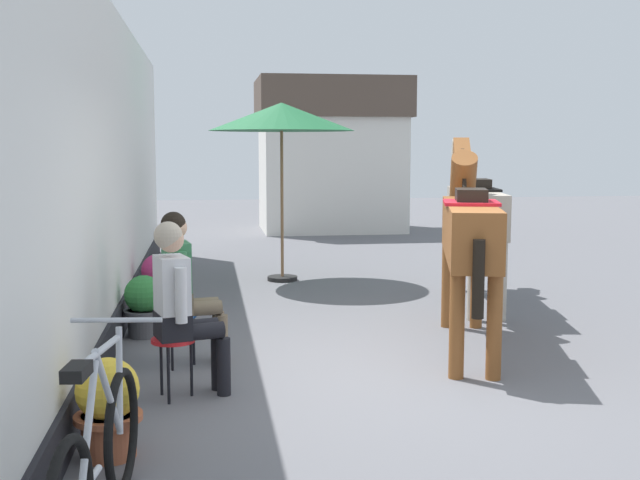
# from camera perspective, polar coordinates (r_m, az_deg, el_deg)

# --- Properties ---
(ground_plane) EXTENTS (40.00, 40.00, 0.00)m
(ground_plane) POSITION_cam_1_polar(r_m,az_deg,el_deg) (9.71, 0.83, -4.89)
(ground_plane) COLOR slate
(pub_facade_wall) EXTENTS (0.34, 14.00, 3.40)m
(pub_facade_wall) POSITION_cam_1_polar(r_m,az_deg,el_deg) (7.97, -15.82, 3.47)
(pub_facade_wall) COLOR white
(pub_facade_wall) RESTS_ON ground_plane
(distant_cottage) EXTENTS (3.40, 2.60, 3.50)m
(distant_cottage) POSITION_cam_1_polar(r_m,az_deg,el_deg) (18.58, 0.78, 6.26)
(distant_cottage) COLOR silver
(distant_cottage) RESTS_ON ground_plane
(seated_visitor_near) EXTENTS (0.61, 0.47, 1.39)m
(seated_visitor_near) POSITION_cam_1_polar(r_m,az_deg,el_deg) (6.24, -10.00, -4.26)
(seated_visitor_near) COLOR red
(seated_visitor_near) RESTS_ON ground_plane
(seated_visitor_far) EXTENTS (0.61, 0.48, 1.39)m
(seated_visitor_far) POSITION_cam_1_polar(r_m,az_deg,el_deg) (7.14, -9.74, -2.88)
(seated_visitor_far) COLOR #194C99
(seated_visitor_far) RESTS_ON ground_plane
(saddled_horse_near) EXTENTS (1.05, 2.93, 2.06)m
(saddled_horse_near) POSITION_cam_1_polar(r_m,az_deg,el_deg) (7.79, 10.64, 0.75)
(saddled_horse_near) COLOR brown
(saddled_horse_near) RESTS_ON ground_plane
(saddled_horse_far) EXTENTS (0.83, 2.97, 2.06)m
(saddled_horse_far) POSITION_cam_1_polar(r_m,az_deg,el_deg) (10.09, 11.00, 2.08)
(saddled_horse_far) COLOR #B2A899
(saddled_horse_far) RESTS_ON ground_plane
(flower_planter_nearest) EXTENTS (0.43, 0.43, 0.64)m
(flower_planter_nearest) POSITION_cam_1_polar(r_m,az_deg,el_deg) (5.27, -15.00, -11.44)
(flower_planter_nearest) COLOR #A85638
(flower_planter_nearest) RESTS_ON ground_plane
(flower_planter_inner_far) EXTENTS (0.43, 0.43, 0.64)m
(flower_planter_inner_far) POSITION_cam_1_polar(r_m,az_deg,el_deg) (8.40, -12.53, -4.56)
(flower_planter_inner_far) COLOR #4C4C51
(flower_planter_inner_far) RESTS_ON ground_plane
(flower_planter_farthest) EXTENTS (0.43, 0.43, 0.64)m
(flower_planter_farthest) POSITION_cam_1_polar(r_m,az_deg,el_deg) (9.99, -11.58, -2.75)
(flower_planter_farthest) COLOR #A85638
(flower_planter_farthest) RESTS_ON ground_plane
(leaning_bicycle) EXTENTS (0.50, 1.75, 1.02)m
(leaning_bicycle) POSITION_cam_1_polar(r_m,az_deg,el_deg) (4.27, -15.62, -14.96)
(leaning_bicycle) COLOR black
(leaning_bicycle) RESTS_ON ground_plane
(cafe_parasol) EXTENTS (2.10, 2.10, 2.58)m
(cafe_parasol) POSITION_cam_1_polar(r_m,az_deg,el_deg) (11.51, -2.78, 8.75)
(cafe_parasol) COLOR black
(cafe_parasol) RESTS_ON ground_plane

